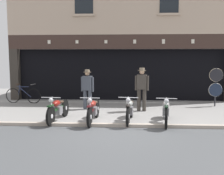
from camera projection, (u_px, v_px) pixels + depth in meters
name	position (u px, v px, depth m)	size (l,w,h in m)	color
ground	(114.00, 139.00, 6.78)	(23.29, 22.00, 0.18)	gray
shop_facade	(121.00, 65.00, 14.48)	(11.59, 4.42, 6.76)	black
motorcycle_left	(58.00, 109.00, 8.52)	(0.62, 2.00, 0.91)	black
motorcycle_center_left	(93.00, 109.00, 8.38)	(0.62, 2.00, 0.92)	black
motorcycle_center	(130.00, 109.00, 8.42)	(0.62, 1.96, 0.93)	black
motorcycle_center_right	(166.00, 110.00, 8.24)	(0.62, 2.04, 0.93)	black
salesman_left	(87.00, 87.00, 10.53)	(0.55, 0.33, 1.66)	#3D424C
shopkeeper_center	(142.00, 87.00, 10.14)	(0.55, 0.34, 1.75)	#38332D
tyre_sign_pole	(216.00, 83.00, 11.15)	(0.60, 0.06, 1.71)	#232328
advert_board_near	(72.00, 68.00, 13.07)	(0.72, 0.03, 0.92)	silver
leaning_bicycle	(23.00, 95.00, 12.13)	(1.77, 0.50, 0.95)	black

